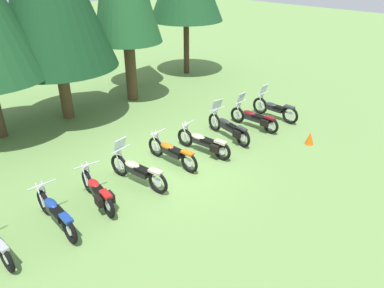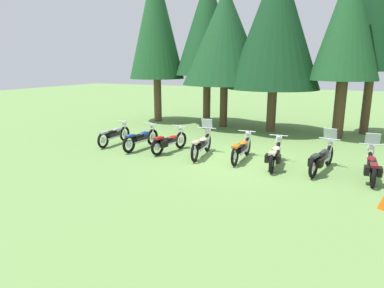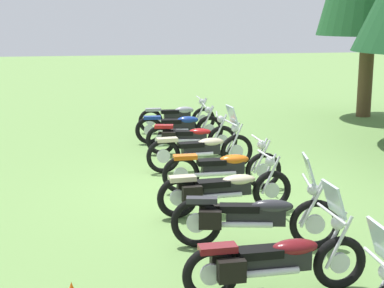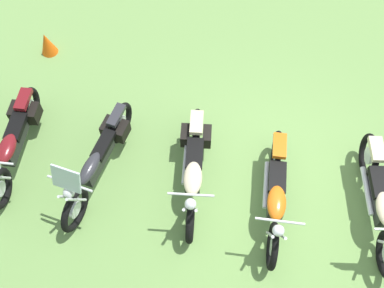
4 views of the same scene
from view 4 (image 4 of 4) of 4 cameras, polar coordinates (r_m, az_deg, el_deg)
ground_plane at (r=7.61m, az=10.54°, el=-6.35°), size 80.00×80.00×0.00m
motorcycle_3 at (r=7.48m, az=22.64°, el=-6.65°), size 0.78×2.38×1.38m
motorcycle_4 at (r=7.10m, az=10.45°, el=-6.29°), size 0.68×2.32×1.01m
motorcycle_5 at (r=7.22m, az=0.22°, el=-2.91°), size 0.67×2.35×1.00m
motorcycle_6 at (r=7.40m, az=-11.65°, el=-1.89°), size 0.89×2.39×1.38m
motorcycle_7 at (r=8.01m, az=-21.48°, el=0.43°), size 0.77×2.28×1.35m
traffic_cone at (r=9.50m, az=-17.79°, el=11.97°), size 0.32×0.32×0.48m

